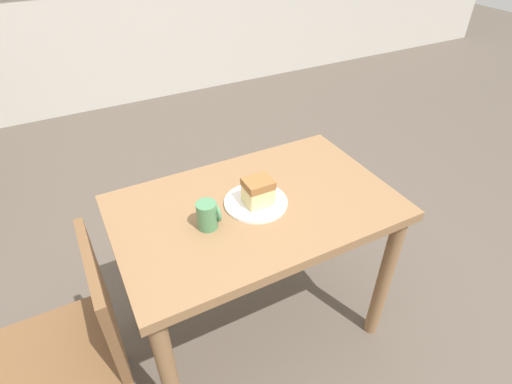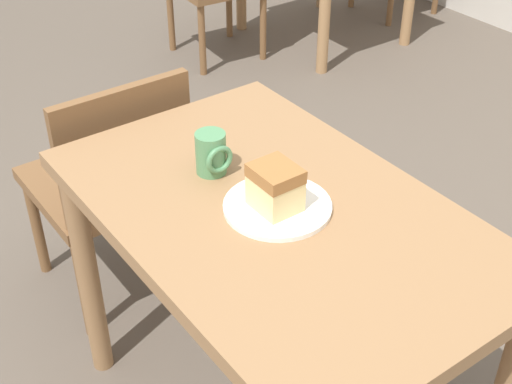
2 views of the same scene
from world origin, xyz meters
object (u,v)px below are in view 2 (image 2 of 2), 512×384
Objects in this scene: chair_near_window at (112,180)px; plate at (277,206)px; dining_table_near at (276,251)px; coffee_mug at (212,154)px; cake_slice at (275,187)px.

chair_near_window is 3.41× the size of plate.
plate reaches higher than dining_table_near.
plate is 0.21m from coffee_mug.
coffee_mug reaches higher than dining_table_near.
dining_table_near is at bearing 9.73° from coffee_mug.
cake_slice is at bearing 6.98° from coffee_mug.
chair_near_window is at bearing -175.53° from cake_slice.
cake_slice is at bearing -67.13° from plate.
coffee_mug is at bearing -170.04° from plate.
cake_slice is (0.74, 0.06, 0.37)m from chair_near_window.
dining_table_near is 0.27m from coffee_mug.
cake_slice is 0.99× the size of coffee_mug.
plate is 2.34× the size of cake_slice.
chair_near_window is 7.99× the size of cake_slice.
chair_near_window is at bearing -174.71° from plate.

